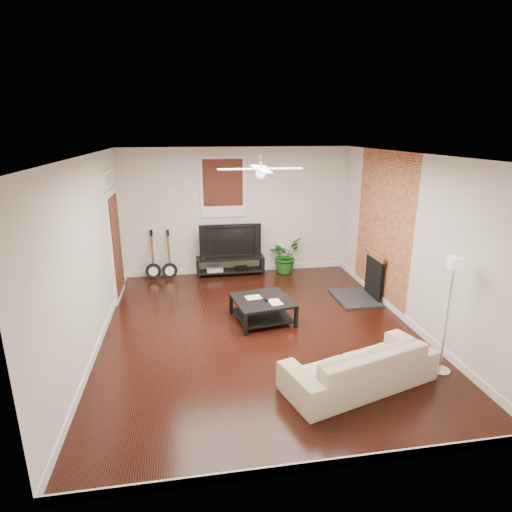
{
  "coord_description": "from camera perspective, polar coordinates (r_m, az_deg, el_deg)",
  "views": [
    {
      "loc": [
        -1.07,
        -6.09,
        3.15
      ],
      "look_at": [
        0.0,
        0.4,
        1.15
      ],
      "focal_mm": 29.28,
      "sensor_mm": 36.0,
      "label": 1
    }
  ],
  "objects": [
    {
      "name": "tv",
      "position": [
        9.24,
        -3.6,
        2.19
      ],
      "size": [
        1.35,
        0.18,
        0.78
      ],
      "primitive_type": "imported",
      "color": "black",
      "rests_on": "tv_stand"
    },
    {
      "name": "ceiling_fan",
      "position": [
        6.21,
        0.62,
        11.83
      ],
      "size": [
        1.24,
        1.24,
        0.32
      ],
      "primitive_type": null,
      "color": "white",
      "rests_on": "ceiling"
    },
    {
      "name": "brick_accent",
      "position": [
        8.13,
        16.9,
        3.73
      ],
      "size": [
        0.02,
        2.2,
        2.8
      ],
      "primitive_type": "cube",
      "color": "#A35634",
      "rests_on": "floor"
    },
    {
      "name": "guitar_left",
      "position": [
        9.25,
        -13.99,
        0.05
      ],
      "size": [
        0.35,
        0.25,
        1.1
      ],
      "primitive_type": null,
      "rotation": [
        0.0,
        0.0,
        0.04
      ],
      "color": "black",
      "rests_on": "floor"
    },
    {
      "name": "coffee_table",
      "position": [
        7.19,
        0.88,
        -7.35
      ],
      "size": [
        1.07,
        1.07,
        0.39
      ],
      "primitive_type": "cube",
      "rotation": [
        0.0,
        0.0,
        0.16
      ],
      "color": "black",
      "rests_on": "floor"
    },
    {
      "name": "potted_plant",
      "position": [
        9.52,
        3.95,
        0.1
      ],
      "size": [
        0.96,
        0.96,
        0.81
      ],
      "primitive_type": "imported",
      "rotation": [
        0.0,
        0.0,
        0.8
      ],
      "color": "#1B5B1A",
      "rests_on": "floor"
    },
    {
      "name": "floor_lamp",
      "position": [
        6.03,
        24.69,
        -7.51
      ],
      "size": [
        0.34,
        0.34,
        1.63
      ],
      "primitive_type": null,
      "rotation": [
        0.0,
        0.0,
        0.3
      ],
      "color": "white",
      "rests_on": "floor"
    },
    {
      "name": "window_back",
      "position": [
        9.17,
        -4.53,
        9.33
      ],
      "size": [
        1.0,
        0.06,
        1.3
      ],
      "primitive_type": "cube",
      "color": "#39120F",
      "rests_on": "wall_back"
    },
    {
      "name": "door_left",
      "position": [
        8.33,
        -18.73,
        2.81
      ],
      "size": [
        0.08,
        1.0,
        2.5
      ],
      "primitive_type": "cube",
      "color": "white",
      "rests_on": "wall_left"
    },
    {
      "name": "fireplace",
      "position": [
        8.26,
        14.55,
        -2.67
      ],
      "size": [
        0.8,
        1.1,
        0.92
      ],
      "primitive_type": "cube",
      "color": "black",
      "rests_on": "floor"
    },
    {
      "name": "guitar_right",
      "position": [
        9.2,
        -11.83,
        0.1
      ],
      "size": [
        0.37,
        0.28,
        1.1
      ],
      "primitive_type": null,
      "rotation": [
        0.0,
        0.0,
        0.14
      ],
      "color": "black",
      "rests_on": "floor"
    },
    {
      "name": "sofa",
      "position": [
        5.63,
        13.95,
        -14.14
      ],
      "size": [
        2.14,
        1.33,
        0.58
      ],
      "primitive_type": "imported",
      "rotation": [
        0.0,
        0.0,
        3.44
      ],
      "color": "tan",
      "rests_on": "floor"
    },
    {
      "name": "room",
      "position": [
        6.43,
        0.58,
        1.11
      ],
      "size": [
        5.01,
        6.01,
        2.81
      ],
      "color": "black",
      "rests_on": "ground"
    },
    {
      "name": "tv_stand",
      "position": [
        9.39,
        -3.53,
        -1.38
      ],
      "size": [
        1.5,
        0.4,
        0.42
      ],
      "primitive_type": "cube",
      "color": "black",
      "rests_on": "floor"
    }
  ]
}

